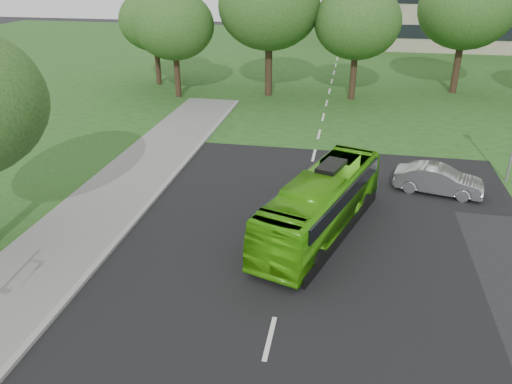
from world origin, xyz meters
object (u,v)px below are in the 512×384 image
(tree_park_f, at_px, (154,21))
(sedan, at_px, (439,180))
(tree_park_d, at_px, (467,8))
(tree_park_a, at_px, (174,25))
(bus, at_px, (321,204))
(tree_park_c, at_px, (358,22))
(tree_park_b, at_px, (269,6))

(tree_park_f, relative_size, sedan, 1.96)
(tree_park_d, xyz_separation_m, sedan, (-4.09, -21.58, -6.23))
(tree_park_a, bearing_deg, tree_park_d, 14.28)
(tree_park_d, xyz_separation_m, tree_park_f, (-26.23, -1.73, -1.30))
(tree_park_a, height_order, bus, tree_park_a)
(tree_park_c, relative_size, tree_park_f, 1.09)
(tree_park_c, bearing_deg, tree_park_d, 24.26)
(tree_park_b, xyz_separation_m, sedan, (11.51, -17.68, -6.48))
(bus, bearing_deg, tree_park_b, 123.21)
(tree_park_d, height_order, tree_park_f, tree_park_d)
(tree_park_b, relative_size, tree_park_d, 1.04)
(tree_park_a, height_order, tree_park_b, tree_park_b)
(bus, distance_m, sedan, 7.43)
(tree_park_d, distance_m, tree_park_f, 26.32)
(tree_park_f, bearing_deg, tree_park_b, -11.51)
(bus, relative_size, sedan, 2.21)
(tree_park_a, bearing_deg, bus, -57.12)
(tree_park_d, relative_size, bus, 1.10)
(bus, bearing_deg, tree_park_a, 141.15)
(tree_park_c, relative_size, sedan, 2.13)
(tree_park_d, bearing_deg, tree_park_f, -176.23)
(tree_park_a, bearing_deg, tree_park_c, 7.78)
(tree_park_b, bearing_deg, bus, -75.06)
(tree_park_c, bearing_deg, sedan, -75.65)
(tree_park_a, height_order, tree_park_d, tree_park_d)
(tree_park_d, bearing_deg, tree_park_c, -155.74)
(tree_park_c, height_order, tree_park_f, tree_park_c)
(tree_park_b, height_order, bus, tree_park_b)
(tree_park_b, xyz_separation_m, tree_park_d, (15.60, 3.90, -0.25))
(tree_park_f, bearing_deg, sedan, -41.87)
(tree_park_c, height_order, bus, tree_park_c)
(tree_park_a, distance_m, tree_park_c, 14.47)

